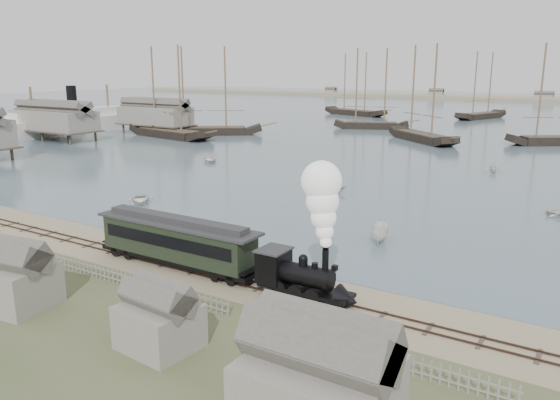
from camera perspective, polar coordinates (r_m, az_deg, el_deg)
The scene contains 23 objects.
ground at distance 41.67m, azimuth -2.76°, elevation -7.66°, with size 600.00×600.00×0.00m, color tan.
harbor_water at distance 203.61m, azimuth 25.92°, elevation 8.04°, with size 600.00×336.00×0.06m, color #485C67.
rail_track at distance 40.14m, azimuth -4.40°, elevation -8.47°, with size 120.00×1.80×0.16m.
picket_fence_west at distance 40.88m, azimuth -16.11°, elevation -8.64°, with size 19.00×0.10×1.20m, color slate, non-canonical shape.
picket_fence_east at distance 30.25m, azimuth 9.20°, elevation -16.54°, with size 15.00×0.10×1.20m, color slate, non-canonical shape.
shed_left at distance 40.28m, azimuth -25.94°, elevation -9.86°, with size 5.00×4.00×4.10m, color slate, non-canonical shape.
shed_mid at distance 32.11m, azimuth -12.38°, elevation -14.79°, with size 4.00×3.50×3.60m, color slate, non-canonical shape.
western_wharf at distance 122.20m, azimuth -21.92°, elevation 7.47°, with size 36.00×56.00×8.00m, color slate, non-canonical shape.
locomotive at distance 35.52m, azimuth 3.78°, elevation -4.31°, with size 7.28×2.72×9.07m.
passenger_coach at distance 42.92m, azimuth -10.72°, elevation -4.10°, with size 14.51×2.80×3.52m.
beached_dinghy at distance 42.70m, azimuth -4.78°, elevation -6.58°, with size 3.84×2.74×0.79m, color silver.
steamship at distance 140.28m, azimuth -20.84°, elevation 8.86°, with size 50.39×8.40×11.02m, color silver, non-canonical shape.
rowboat_0 at distance 64.39m, azimuth -14.39°, elevation 0.06°, with size 4.03×2.88×0.84m, color silver.
rowboat_1 at distance 67.98m, azimuth 5.63°, elevation 1.48°, with size 3.13×2.70×1.65m, color silver.
rowboat_2 at distance 49.41m, azimuth 10.37°, elevation -3.44°, with size 3.84×1.44×1.48m, color silver.
rowboat_6 at distance 90.66m, azimuth -7.38°, elevation 4.23°, with size 3.96×2.83×0.82m, color silver.
rowboat_7 at distance 86.70m, azimuth 21.41°, elevation 3.19°, with size 2.83×2.44×1.49m, color silver.
schooner_0 at distance 124.13m, azimuth -11.67°, elevation 11.03°, with size 24.80×5.72×20.00m, color black, non-canonical shape.
schooner_1 at distance 140.92m, azimuth 9.64°, elevation 11.39°, with size 18.63×4.30×20.00m, color black, non-canonical shape.
schooner_2 at distance 118.60m, azimuth 14.84°, elevation 10.75°, with size 21.55×4.97×20.00m, color black, non-canonical shape.
schooner_6 at distance 181.70m, azimuth 7.94°, elevation 11.92°, with size 23.50×5.42×20.00m, color black, non-canonical shape.
schooner_7 at distance 178.26m, azimuth 20.49°, elevation 11.17°, with size 21.56×4.98×20.00m, color black, non-canonical shape.
schooner_10 at distance 128.01m, azimuth -7.71°, elevation 11.25°, with size 25.16×5.81×20.00m, color black, non-canonical shape.
Camera 1 is at (22.24, -31.82, 15.12)m, focal length 35.00 mm.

